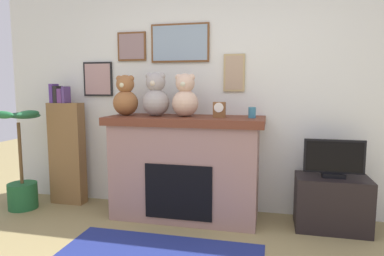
{
  "coord_description": "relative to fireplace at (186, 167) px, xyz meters",
  "views": [
    {
      "loc": [
        0.55,
        -1.73,
        1.37
      ],
      "look_at": [
        -0.24,
        1.64,
        0.95
      ],
      "focal_mm": 31.74,
      "sensor_mm": 36.0,
      "label": 1
    }
  ],
  "objects": [
    {
      "name": "back_wall",
      "position": [
        0.3,
        0.36,
        0.77
      ],
      "size": [
        5.2,
        0.15,
        2.6
      ],
      "color": "silver",
      "rests_on": "ground_plane"
    },
    {
      "name": "fireplace",
      "position": [
        0.0,
        0.0,
        0.0
      ],
      "size": [
        1.61,
        0.65,
        1.06
      ],
      "color": "gray",
      "rests_on": "ground_plane"
    },
    {
      "name": "bookshelf",
      "position": [
        -1.46,
        0.1,
        0.09
      ],
      "size": [
        0.4,
        0.16,
        1.4
      ],
      "color": "brown",
      "rests_on": "ground_plane"
    },
    {
      "name": "potted_plant",
      "position": [
        -1.85,
        -0.19,
        -0.17
      ],
      "size": [
        0.45,
        0.57,
        1.11
      ],
      "color": "#1E592D",
      "rests_on": "ground_plane"
    },
    {
      "name": "tv_stand",
      "position": [
        1.45,
        -0.0,
        -0.28
      ],
      "size": [
        0.67,
        0.4,
        0.52
      ],
      "primitive_type": "cube",
      "color": "black",
      "rests_on": "ground_plane"
    },
    {
      "name": "television",
      "position": [
        1.45,
        -0.0,
        0.15
      ],
      "size": [
        0.55,
        0.14,
        0.36
      ],
      "color": "black",
      "rests_on": "tv_stand"
    },
    {
      "name": "candle_jar",
      "position": [
        0.68,
        -0.02,
        0.58
      ],
      "size": [
        0.07,
        0.07,
        0.11
      ],
      "primitive_type": "cylinder",
      "color": "teal",
      "rests_on": "fireplace"
    },
    {
      "name": "mantel_clock",
      "position": [
        0.35,
        -0.02,
        0.6
      ],
      "size": [
        0.12,
        0.09,
        0.15
      ],
      "color": "brown",
      "rests_on": "fireplace"
    },
    {
      "name": "teddy_bear_brown",
      "position": [
        -0.65,
        -0.02,
        0.72
      ],
      "size": [
        0.27,
        0.27,
        0.43
      ],
      "color": "#935C33",
      "rests_on": "fireplace"
    },
    {
      "name": "teddy_bear_cream",
      "position": [
        -0.31,
        -0.02,
        0.73
      ],
      "size": [
        0.28,
        0.28,
        0.45
      ],
      "color": "#9E9591",
      "rests_on": "fireplace"
    },
    {
      "name": "teddy_bear_tan",
      "position": [
        0.0,
        -0.02,
        0.72
      ],
      "size": [
        0.27,
        0.27,
        0.44
      ],
      "color": "#D2AE93",
      "rests_on": "fireplace"
    }
  ]
}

